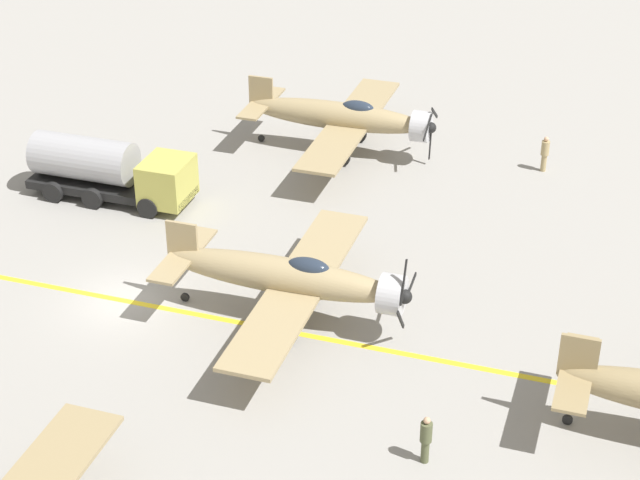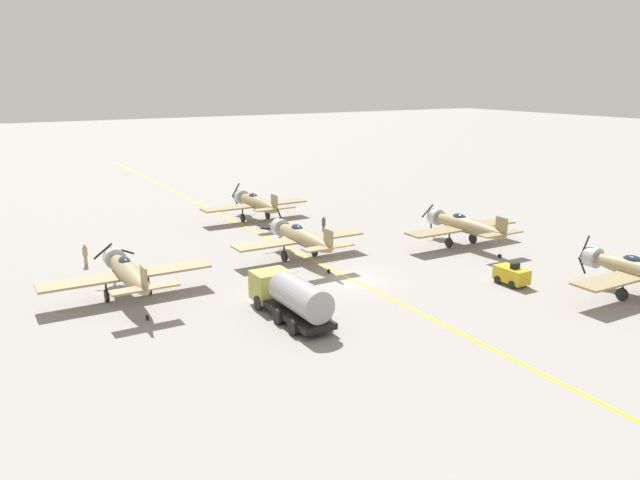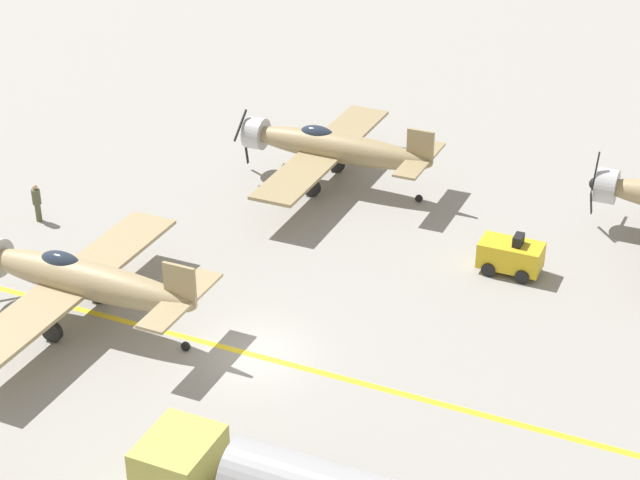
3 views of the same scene
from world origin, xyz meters
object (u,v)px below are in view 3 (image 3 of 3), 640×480
airplane_mid_center (78,279)px  ground_crew_walking (37,201)px  airplane_mid_right (331,147)px  tow_tractor (511,255)px

airplane_mid_center → ground_crew_walking: bearing=34.9°
airplane_mid_right → ground_crew_walking: bearing=131.5°
tow_tractor → ground_crew_walking: bearing=101.5°
tow_tractor → airplane_mid_right: bearing=65.5°
airplane_mid_right → tow_tractor: airplane_mid_right is taller
tow_tractor → ground_crew_walking: 21.34m
airplane_mid_right → tow_tractor: (-4.66, -10.22, -1.22)m
airplane_mid_center → tow_tractor: size_ratio=4.62×
airplane_mid_center → airplane_mid_right: 15.71m
airplane_mid_right → tow_tractor: 11.30m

